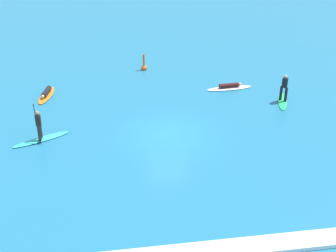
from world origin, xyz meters
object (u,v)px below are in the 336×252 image
surfer_on_white_board (229,87)px  surfer_on_green_board (283,93)px  surfer_on_orange_board (46,94)px  surfer_on_teal_board (40,133)px  marker_buoy (144,67)px

surfer_on_white_board → surfer_on_green_board: 3.80m
surfer_on_white_board → surfer_on_orange_board: surfer_on_orange_board is taller
surfer_on_white_board → surfer_on_teal_board: bearing=-160.0°
marker_buoy → surfer_on_white_board: bearing=-39.6°
surfer_on_white_board → surfer_on_green_board: size_ratio=1.13×
surfer_on_orange_board → marker_buoy: marker_buoy is taller
marker_buoy → surfer_on_green_board: bearing=-40.5°
surfer_on_white_board → marker_buoy: size_ratio=2.40×
surfer_on_orange_board → surfer_on_white_board: bearing=98.1°
surfer_on_white_board → surfer_on_green_board: (2.79, -2.53, 0.43)m
surfer_on_green_board → marker_buoy: bearing=-110.7°
surfer_on_white_board → marker_buoy: marker_buoy is taller
surfer_on_green_board → surfer_on_teal_board: bearing=-59.1°
surfer_on_orange_board → marker_buoy: (6.81, 3.90, 0.08)m
surfer_on_teal_board → marker_buoy: (6.55, 9.89, -0.20)m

